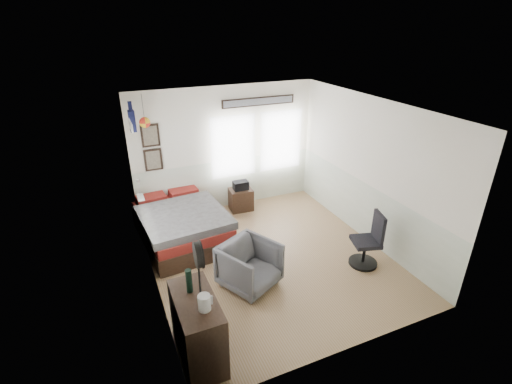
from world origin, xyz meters
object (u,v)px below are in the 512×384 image
(dresser, at_px, (198,328))
(armchair, at_px, (250,265))
(bed, at_px, (181,225))
(task_chair, at_px, (368,244))
(nightstand, at_px, (241,199))

(dresser, xyz_separation_m, armchair, (1.12, 1.02, -0.08))
(bed, xyz_separation_m, task_chair, (2.77, -2.07, 0.08))
(armchair, relative_size, task_chair, 0.84)
(bed, bearing_deg, dresser, -103.90)
(dresser, bearing_deg, nightstand, 61.07)
(task_chair, bearing_deg, dresser, -150.65)
(dresser, height_order, task_chair, task_chair)
(nightstand, bearing_deg, armchair, -104.12)
(bed, xyz_separation_m, nightstand, (1.50, 0.71, -0.08))
(task_chair, bearing_deg, nightstand, 130.92)
(bed, height_order, nightstand, bed)
(dresser, relative_size, nightstand, 2.03)
(bed, distance_m, armchair, 1.91)
(bed, relative_size, dresser, 2.18)
(armchair, bearing_deg, nightstand, 44.95)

